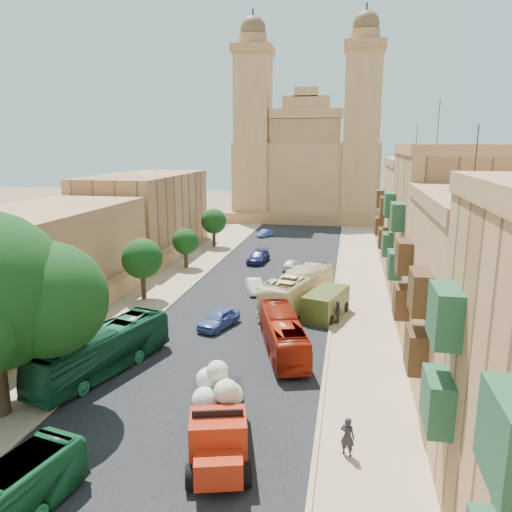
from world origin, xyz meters
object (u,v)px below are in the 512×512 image
(street_tree_b, at_px, (142,259))
(car_cream, at_px, (278,285))
(street_tree_d, at_px, (214,221))
(bus_cream_east, at_px, (298,289))
(church, at_px, (308,167))
(car_blue_a, at_px, (219,319))
(street_tree_c, at_px, (185,242))
(olive_pickup, at_px, (326,304))
(car_dkblue, at_px, (258,257))
(street_tree_a, at_px, (70,311))
(car_blue_b, at_px, (265,233))
(pedestrian_c, at_px, (338,312))
(car_white_a, at_px, (255,286))
(red_truck, at_px, (218,416))
(pedestrian_a, at_px, (347,437))
(car_white_b, at_px, (291,264))
(bus_red_east, at_px, (283,334))
(bus_green_north, at_px, (102,350))

(street_tree_b, height_order, car_cream, street_tree_b)
(street_tree_d, xyz_separation_m, bus_cream_east, (14.00, -23.36, -1.98))
(church, relative_size, car_blue_a, 8.66)
(church, height_order, car_cream, church)
(street_tree_c, relative_size, street_tree_d, 0.86)
(olive_pickup, xyz_separation_m, car_dkblue, (-8.84, 17.55, -0.36))
(street_tree_a, height_order, car_cream, street_tree_a)
(car_blue_b, relative_size, pedestrian_c, 1.83)
(car_white_a, distance_m, pedestrian_c, 10.61)
(red_truck, bearing_deg, car_blue_a, 104.78)
(street_tree_b, distance_m, street_tree_d, 24.00)
(street_tree_b, distance_m, pedestrian_a, 27.51)
(street_tree_d, height_order, car_cream, street_tree_d)
(car_blue_a, height_order, pedestrian_c, pedestrian_c)
(car_blue_a, relative_size, car_white_a, 1.09)
(church, distance_m, car_blue_a, 60.98)
(street_tree_b, xyz_separation_m, olive_pickup, (16.50, -1.64, -2.72))
(church, bearing_deg, car_white_a, -90.57)
(bus_cream_east, distance_m, car_dkblue, 16.55)
(street_tree_d, xyz_separation_m, pedestrian_c, (17.50, -27.02, -2.62))
(pedestrian_c, bearing_deg, car_blue_a, -59.66)
(car_dkblue, distance_m, pedestrian_a, 37.73)
(street_tree_c, relative_size, bus_cream_east, 0.41)
(street_tree_b, relative_size, pedestrian_c, 3.13)
(car_white_b, xyz_separation_m, pedestrian_a, (6.51, -33.57, 0.33))
(street_tree_b, relative_size, olive_pickup, 0.99)
(street_tree_a, xyz_separation_m, car_white_b, (11.90, 25.32, -2.30))
(street_tree_c, bearing_deg, olive_pickup, -39.58)
(olive_pickup, height_order, bus_cream_east, bus_cream_east)
(street_tree_b, bearing_deg, pedestrian_a, -47.73)
(street_tree_b, bearing_deg, bus_red_east, -33.74)
(car_white_a, bearing_deg, bus_cream_east, -54.78)
(car_dkblue, bearing_deg, church, 91.12)
(street_tree_b, distance_m, car_blue_b, 33.43)
(bus_green_north, bearing_deg, street_tree_c, 113.65)
(bus_red_east, distance_m, car_dkblue, 26.05)
(bus_green_north, height_order, car_blue_a, bus_green_north)
(street_tree_c, height_order, bus_cream_east, street_tree_c)
(red_truck, xyz_separation_m, car_cream, (-0.89, 25.31, -1.06))
(olive_pickup, xyz_separation_m, bus_cream_east, (-2.50, 2.28, 0.48))
(bus_red_east, relative_size, car_white_b, 2.58)
(red_truck, height_order, bus_green_north, red_truck)
(street_tree_a, distance_m, street_tree_c, 24.00)
(pedestrian_c, bearing_deg, pedestrian_a, 16.62)
(street_tree_c, distance_m, pedestrian_c, 23.16)
(bus_red_east, distance_m, car_white_a, 14.05)
(street_tree_c, relative_size, red_truck, 0.63)
(street_tree_d, xyz_separation_m, red_truck, (12.57, -44.96, -1.78))
(street_tree_a, height_order, car_white_b, street_tree_a)
(street_tree_b, height_order, car_dkblue, street_tree_b)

